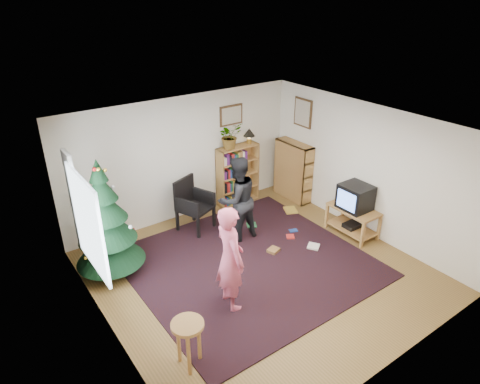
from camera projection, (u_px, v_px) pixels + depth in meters
floor at (259, 272)px, 7.21m from camera, size 5.00×5.00×0.00m
ceiling at (263, 130)px, 6.11m from camera, size 5.00×5.00×0.00m
wall_back at (183, 159)px, 8.49m from camera, size 5.00×0.02×2.50m
wall_front at (397, 291)px, 4.84m from camera, size 5.00×0.02×2.50m
wall_left at (104, 261)px, 5.35m from camera, size 0.02×5.00×2.50m
wall_right at (366, 170)px, 7.97m from camera, size 0.02×5.00×2.50m
rug at (249, 263)px, 7.43m from camera, size 3.80×3.60×0.02m
window_pane at (88, 224)px, 5.70m from camera, size 0.04×1.20×1.40m
curtain at (75, 203)px, 6.23m from camera, size 0.06×0.35×1.60m
picture_back at (231, 115)px, 8.76m from camera, size 0.55×0.03×0.42m
picture_right at (303, 113)px, 8.93m from camera, size 0.03×0.50×0.60m
christmas_tree at (106, 228)px, 6.87m from camera, size 1.12×1.12×2.04m
bookshelf_back at (238, 174)px, 9.26m from camera, size 0.95×0.30×1.30m
bookshelf_right at (293, 170)px, 9.46m from camera, size 0.30×0.95×1.30m
tv_stand at (353, 218)px, 8.19m from camera, size 0.53×0.95×0.55m
crt_tv at (355, 197)px, 7.99m from camera, size 0.51×0.55×0.48m
armchair at (192, 201)px, 8.31m from camera, size 0.74×0.76×1.04m
stool at (188, 333)px, 5.23m from camera, size 0.41×0.41×0.69m
person_standing at (230, 258)px, 6.14m from camera, size 0.46×0.65×1.66m
person_by_chair at (237, 199)px, 7.83m from camera, size 0.80×0.62×1.64m
potted_plant at (230, 136)px, 8.76m from camera, size 0.50×0.44×0.54m
table_lamp at (249, 133)px, 9.04m from camera, size 0.25×0.25×0.33m
floor_clutter at (279, 233)px, 8.26m from camera, size 1.77×1.49×0.08m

